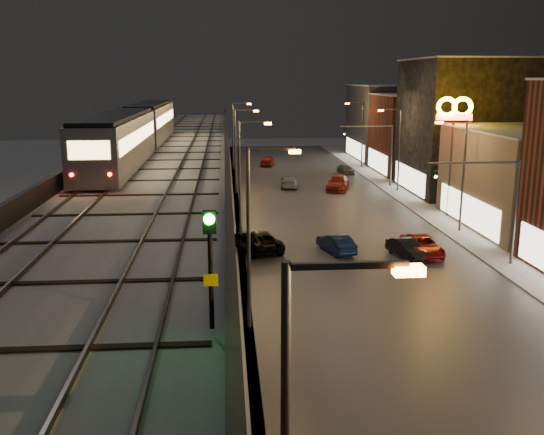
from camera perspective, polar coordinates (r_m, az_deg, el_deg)
name	(u,v)px	position (r m, az deg, el deg)	size (l,w,h in m)	color
road_surface	(334,222)	(52.36, 5.88, -0.45)	(17.00, 120.00, 0.06)	#46474D
sidewalk_right	(448,220)	(55.00, 16.19, -0.21)	(4.00, 120.00, 0.14)	#9FA1A8
under_viaduct_pavement	(176,225)	(51.72, -9.00, -0.71)	(11.00, 120.00, 0.06)	#9FA1A8
elevated_viaduct	(171,165)	(47.59, -9.53, 4.93)	(9.00, 100.00, 6.30)	black
viaduct_trackbed	(170,154)	(47.61, -9.56, 5.87)	(8.40, 100.00, 0.32)	#B2B7C1
viaduct_parapet_streetside	(227,148)	(47.40, -4.29, 6.55)	(0.30, 100.00, 1.10)	black
viaduct_parapet_far	(113,149)	(48.17, -14.76, 6.26)	(0.30, 100.00, 1.10)	black
building_c	(541,179)	(54.26, 24.00, 3.32)	(12.20, 15.20, 8.16)	#75664E
building_d	(468,127)	(68.33, 17.93, 8.12)	(12.20, 13.20, 14.16)	black
building_e	(424,134)	(81.58, 14.14, 7.63)	(12.20, 12.20, 10.16)	maroon
building_f	(395,122)	(94.89, 11.49, 8.76)	(12.20, 16.20, 11.16)	#333335
streetlight_left_1	(254,226)	(28.96, -1.69, -0.80)	(2.57, 0.28, 9.00)	#38383A
streetlight_left_2	(243,170)	(46.63, -2.75, 4.46)	(2.57, 0.28, 9.00)	#38383A
streetlight_right_2	(460,168)	(50.13, 17.31, 4.49)	(2.56, 0.28, 9.00)	#38383A
streetlight_left_3	(238,145)	(64.48, -3.23, 6.82)	(2.57, 0.28, 9.00)	#38383A
streetlight_right_3	(397,144)	(67.06, 11.70, 6.81)	(2.56, 0.28, 9.00)	#38383A
streetlight_left_4	(235,131)	(82.40, -3.50, 8.16)	(2.57, 0.28, 9.00)	#38383A
streetlight_right_4	(361,130)	(84.43, 8.34, 8.16)	(2.56, 0.28, 9.00)	#38383A
traffic_light_rig_a	(499,199)	(41.75, 20.59, 1.61)	(6.10, 0.34, 7.00)	#38383A
traffic_light_rig_b	(382,148)	(69.78, 10.29, 6.49)	(6.10, 0.34, 7.00)	#38383A
subway_train	(137,129)	(48.32, -12.56, 8.10)	(2.79, 34.24, 3.33)	gray
rail_signal	(210,246)	(13.23, -5.85, -2.72)	(0.32, 0.41, 2.74)	black
car_near_white	(336,244)	(43.19, 6.05, -2.50)	(1.40, 4.01, 1.32)	#0D1E45
car_mid_silver	(257,241)	(43.38, -1.39, -2.26)	(2.43, 5.27, 1.47)	black
car_mid_dark	(289,182)	(68.63, 1.60, 3.36)	(1.89, 4.64, 1.35)	gray
car_far_white	(267,161)	(85.78, -0.43, 5.33)	(1.69, 4.20, 1.43)	maroon
car_onc_silver	(407,249)	(42.76, 12.58, -2.94)	(1.33, 3.82, 1.26)	black
car_onc_dark	(422,247)	(43.55, 13.96, -2.67)	(2.23, 4.84, 1.34)	maroon
car_onc_white	(338,183)	(67.50, 6.21, 3.21)	(2.15, 5.29, 1.54)	maroon
car_onc_red	(346,170)	(78.72, 6.95, 4.48)	(1.47, 3.65, 1.24)	#515255
sign_mcdonalds	(454,119)	(55.24, 16.75, 8.87)	(3.13, 0.90, 10.58)	#38383A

